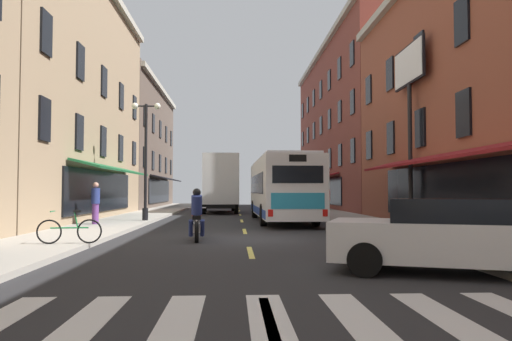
{
  "coord_description": "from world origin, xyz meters",
  "views": [
    {
      "loc": [
        -0.44,
        -15.98,
        1.58
      ],
      "look_at": [
        0.63,
        7.0,
        2.55
      ],
      "focal_mm": 34.01,
      "sensor_mm": 36.0,
      "label": 1
    }
  ],
  "objects_px": {
    "sedan_near": "(225,200)",
    "motorcycle_rider": "(197,218)",
    "sedan_mid": "(447,235)",
    "bicycle_near": "(70,230)",
    "billboard_sign": "(409,84)",
    "street_lamp_twin": "(146,155)",
    "pedestrian_near": "(96,202)",
    "pedestrian_far": "(327,200)",
    "transit_bus": "(281,188)",
    "box_truck": "(220,184)"
  },
  "relations": [
    {
      "from": "box_truck",
      "to": "sedan_mid",
      "type": "distance_m",
      "value": 26.29
    },
    {
      "from": "motorcycle_rider",
      "to": "bicycle_near",
      "type": "xyz_separation_m",
      "value": [
        -3.29,
        -2.09,
        -0.21
      ]
    },
    {
      "from": "sedan_near",
      "to": "pedestrian_near",
      "type": "bearing_deg",
      "value": -101.45
    },
    {
      "from": "pedestrian_near",
      "to": "street_lamp_twin",
      "type": "relative_size",
      "value": 0.31
    },
    {
      "from": "sedan_near",
      "to": "motorcycle_rider",
      "type": "distance_m",
      "value": 31.34
    },
    {
      "from": "sedan_near",
      "to": "street_lamp_twin",
      "type": "relative_size",
      "value": 0.78
    },
    {
      "from": "billboard_sign",
      "to": "sedan_near",
      "type": "xyz_separation_m",
      "value": [
        -8.3,
        26.76,
        -5.4
      ]
    },
    {
      "from": "sedan_mid",
      "to": "street_lamp_twin",
      "type": "distance_m",
      "value": 17.28
    },
    {
      "from": "billboard_sign",
      "to": "box_truck",
      "type": "distance_m",
      "value": 17.46
    },
    {
      "from": "pedestrian_far",
      "to": "street_lamp_twin",
      "type": "height_order",
      "value": "street_lamp_twin"
    },
    {
      "from": "transit_bus",
      "to": "street_lamp_twin",
      "type": "bearing_deg",
      "value": -172.26
    },
    {
      "from": "bicycle_near",
      "to": "sedan_near",
      "type": "bearing_deg",
      "value": 83.76
    },
    {
      "from": "transit_bus",
      "to": "box_truck",
      "type": "bearing_deg",
      "value": 109.08
    },
    {
      "from": "sedan_near",
      "to": "motorcycle_rider",
      "type": "height_order",
      "value": "motorcycle_rider"
    },
    {
      "from": "box_truck",
      "to": "motorcycle_rider",
      "type": "height_order",
      "value": "box_truck"
    },
    {
      "from": "motorcycle_rider",
      "to": "pedestrian_near",
      "type": "xyz_separation_m",
      "value": [
        -4.81,
        5.79,
        0.4
      ]
    },
    {
      "from": "sedan_mid",
      "to": "motorcycle_rider",
      "type": "height_order",
      "value": "motorcycle_rider"
    },
    {
      "from": "transit_bus",
      "to": "motorcycle_rider",
      "type": "bearing_deg",
      "value": -111.3
    },
    {
      "from": "box_truck",
      "to": "bicycle_near",
      "type": "bearing_deg",
      "value": -99.25
    },
    {
      "from": "bicycle_near",
      "to": "pedestrian_far",
      "type": "relative_size",
      "value": 0.96
    },
    {
      "from": "pedestrian_far",
      "to": "street_lamp_twin",
      "type": "distance_m",
      "value": 11.38
    },
    {
      "from": "transit_bus",
      "to": "box_truck",
      "type": "distance_m",
      "value": 10.56
    },
    {
      "from": "pedestrian_near",
      "to": "transit_bus",
      "type": "bearing_deg",
      "value": -163.06
    },
    {
      "from": "transit_bus",
      "to": "pedestrian_far",
      "type": "bearing_deg",
      "value": 52.19
    },
    {
      "from": "transit_bus",
      "to": "motorcycle_rider",
      "type": "distance_m",
      "value": 10.07
    },
    {
      "from": "bicycle_near",
      "to": "pedestrian_far",
      "type": "height_order",
      "value": "pedestrian_far"
    },
    {
      "from": "sedan_mid",
      "to": "motorcycle_rider",
      "type": "distance_m",
      "value": 8.32
    },
    {
      "from": "billboard_sign",
      "to": "street_lamp_twin",
      "type": "xyz_separation_m",
      "value": [
        -11.8,
        3.83,
        -2.78
      ]
    },
    {
      "from": "pedestrian_near",
      "to": "sedan_mid",
      "type": "bearing_deg",
      "value": 123.54
    },
    {
      "from": "sedan_mid",
      "to": "bicycle_near",
      "type": "bearing_deg",
      "value": 152.88
    },
    {
      "from": "sedan_near",
      "to": "pedestrian_far",
      "type": "relative_size",
      "value": 2.55
    },
    {
      "from": "sedan_near",
      "to": "bicycle_near",
      "type": "relative_size",
      "value": 2.65
    },
    {
      "from": "box_truck",
      "to": "bicycle_near",
      "type": "height_order",
      "value": "box_truck"
    },
    {
      "from": "billboard_sign",
      "to": "bicycle_near",
      "type": "bearing_deg",
      "value": -150.83
    },
    {
      "from": "sedan_mid",
      "to": "bicycle_near",
      "type": "distance_m",
      "value": 9.6
    },
    {
      "from": "bicycle_near",
      "to": "motorcycle_rider",
      "type": "bearing_deg",
      "value": 32.37
    },
    {
      "from": "box_truck",
      "to": "pedestrian_far",
      "type": "xyz_separation_m",
      "value": [
        6.62,
        -5.88,
        -1.02
      ]
    },
    {
      "from": "street_lamp_twin",
      "to": "pedestrian_far",
      "type": "bearing_deg",
      "value": 26.72
    },
    {
      "from": "bicycle_near",
      "to": "pedestrian_near",
      "type": "height_order",
      "value": "pedestrian_near"
    },
    {
      "from": "billboard_sign",
      "to": "transit_bus",
      "type": "relative_size",
      "value": 0.67
    },
    {
      "from": "sedan_near",
      "to": "bicycle_near",
      "type": "bearing_deg",
      "value": -96.24
    },
    {
      "from": "sedan_near",
      "to": "pedestrian_near",
      "type": "distance_m",
      "value": 26.07
    },
    {
      "from": "pedestrian_far",
      "to": "bicycle_near",
      "type": "bearing_deg",
      "value": 44.75
    },
    {
      "from": "transit_bus",
      "to": "sedan_near",
      "type": "bearing_deg",
      "value": 98.47
    },
    {
      "from": "motorcycle_rider",
      "to": "bicycle_near",
      "type": "distance_m",
      "value": 3.9
    },
    {
      "from": "billboard_sign",
      "to": "sedan_mid",
      "type": "height_order",
      "value": "billboard_sign"
    },
    {
      "from": "billboard_sign",
      "to": "sedan_mid",
      "type": "relative_size",
      "value": 1.66
    },
    {
      "from": "sedan_near",
      "to": "pedestrian_far",
      "type": "height_order",
      "value": "pedestrian_far"
    },
    {
      "from": "box_truck",
      "to": "street_lamp_twin",
      "type": "relative_size",
      "value": 1.31
    },
    {
      "from": "pedestrian_near",
      "to": "pedestrian_far",
      "type": "bearing_deg",
      "value": -152.52
    }
  ]
}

